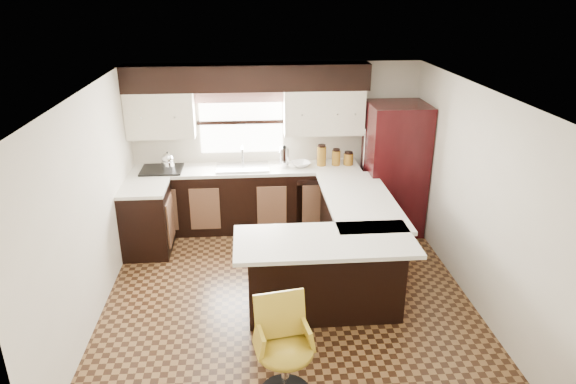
{
  "coord_description": "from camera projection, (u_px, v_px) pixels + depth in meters",
  "views": [
    {
      "loc": [
        -0.4,
        -5.14,
        3.38
      ],
      "look_at": [
        0.04,
        0.45,
        1.13
      ],
      "focal_mm": 32.0,
      "sensor_mm": 36.0,
      "label": 1
    }
  ],
  "objects": [
    {
      "name": "window_pane",
      "position": [
        241.0,
        122.0,
        7.45
      ],
      "size": [
        1.2,
        0.02,
        0.9
      ],
      "primitive_type": "cube",
      "color": "white",
      "rests_on": "wall_back"
    },
    {
      "name": "canister_large",
      "position": [
        322.0,
        156.0,
        7.47
      ],
      "size": [
        0.13,
        0.13,
        0.29
      ],
      "primitive_type": "cylinder",
      "color": "brown",
      "rests_on": "counter_back"
    },
    {
      "name": "refrigerator",
      "position": [
        394.0,
        169.0,
        7.38
      ],
      "size": [
        0.81,
        0.78,
        1.89
      ],
      "primitive_type": "cube",
      "color": "black",
      "rests_on": "floor"
    },
    {
      "name": "counter_left",
      "position": [
        143.0,
        188.0,
        6.73
      ],
      "size": [
        0.6,
        0.7,
        0.04
      ],
      "primitive_type": "cube",
      "color": "silver",
      "rests_on": "base_cab_left"
    },
    {
      "name": "dishwasher",
      "position": [
        317.0,
        206.0,
        7.42
      ],
      "size": [
        0.58,
        0.03,
        0.78
      ],
      "primitive_type": "cube",
      "color": "black",
      "rests_on": "floor"
    },
    {
      "name": "peninsula_return",
      "position": [
        324.0,
        276.0,
        5.58
      ],
      "size": [
        1.65,
        0.6,
        0.9
      ],
      "primitive_type": "cube",
      "color": "black",
      "rests_on": "floor"
    },
    {
      "name": "peninsula_long",
      "position": [
        354.0,
        234.0,
        6.52
      ],
      "size": [
        0.6,
        1.95,
        0.9
      ],
      "primitive_type": "cube",
      "color": "black",
      "rests_on": "floor"
    },
    {
      "name": "bar_chair",
      "position": [
        285.0,
        352.0,
        4.41
      ],
      "size": [
        0.57,
        0.57,
        0.93
      ],
      "primitive_type": null,
      "rotation": [
        0.0,
        0.0,
        0.17
      ],
      "color": "gold",
      "rests_on": "floor"
    },
    {
      "name": "canister_small",
      "position": [
        348.0,
        159.0,
        7.52
      ],
      "size": [
        0.14,
        0.14,
        0.17
      ],
      "primitive_type": "cylinder",
      "color": "brown",
      "rests_on": "counter_back"
    },
    {
      "name": "wall_right",
      "position": [
        474.0,
        196.0,
        5.76
      ],
      "size": [
        0.0,
        4.4,
        4.4
      ],
      "primitive_type": "plane",
      "rotation": [
        1.57,
        0.0,
        -1.57
      ],
      "color": "beige",
      "rests_on": "floor"
    },
    {
      "name": "valance",
      "position": [
        240.0,
        96.0,
        7.27
      ],
      "size": [
        1.3,
        0.06,
        0.18
      ],
      "primitive_type": "cube",
      "color": "#D19B93",
      "rests_on": "wall_back"
    },
    {
      "name": "floor",
      "position": [
        287.0,
        295.0,
        6.05
      ],
      "size": [
        4.4,
        4.4,
        0.0
      ],
      "primitive_type": "plane",
      "color": "#49301A",
      "rests_on": "ground"
    },
    {
      "name": "upper_cab_right",
      "position": [
        324.0,
        112.0,
        7.33
      ],
      "size": [
        1.14,
        0.35,
        0.64
      ],
      "primitive_type": "cube",
      "color": "beige",
      "rests_on": "wall_back"
    },
    {
      "name": "upper_cab_left",
      "position": [
        161.0,
        115.0,
        7.16
      ],
      "size": [
        0.94,
        0.35,
        0.64
      ],
      "primitive_type": "cube",
      "color": "beige",
      "rests_on": "wall_back"
    },
    {
      "name": "base_cab_left",
      "position": [
        147.0,
        221.0,
        6.9
      ],
      "size": [
        0.6,
        0.7,
        0.9
      ],
      "primitive_type": "cube",
      "color": "black",
      "rests_on": "floor"
    },
    {
      "name": "counter_pen_long",
      "position": [
        360.0,
        200.0,
        6.35
      ],
      "size": [
        0.84,
        1.95,
        0.04
      ],
      "primitive_type": "cube",
      "color": "silver",
      "rests_on": "peninsula_long"
    },
    {
      "name": "percolator",
      "position": [
        284.0,
        157.0,
        7.41
      ],
      "size": [
        0.14,
        0.14,
        0.29
      ],
      "primitive_type": "cylinder",
      "color": "silver",
      "rests_on": "counter_back"
    },
    {
      "name": "cooktop",
      "position": [
        162.0,
        170.0,
        7.31
      ],
      "size": [
        0.58,
        0.5,
        0.02
      ],
      "primitive_type": "cube",
      "color": "black",
      "rests_on": "counter_back"
    },
    {
      "name": "wall_front",
      "position": [
        312.0,
        324.0,
        3.57
      ],
      "size": [
        4.4,
        0.0,
        4.4
      ],
      "primitive_type": "plane",
      "rotation": [
        -1.57,
        0.0,
        0.0
      ],
      "color": "beige",
      "rests_on": "floor"
    },
    {
      "name": "counter_back",
      "position": [
        246.0,
        169.0,
        7.43
      ],
      "size": [
        3.3,
        0.6,
        0.04
      ],
      "primitive_type": "cube",
      "color": "silver",
      "rests_on": "base_cab_back"
    },
    {
      "name": "mixing_bowl",
      "position": [
        301.0,
        164.0,
        7.47
      ],
      "size": [
        0.34,
        0.34,
        0.07
      ],
      "primitive_type": "imported",
      "rotation": [
        0.0,
        0.0,
        0.3
      ],
      "color": "white",
      "rests_on": "counter_back"
    },
    {
      "name": "kettle",
      "position": [
        168.0,
        160.0,
        7.26
      ],
      "size": [
        0.18,
        0.18,
        0.25
      ],
      "primitive_type": null,
      "color": "silver",
      "rests_on": "cooktop"
    },
    {
      "name": "counter_pen_return",
      "position": [
        325.0,
        241.0,
        5.32
      ],
      "size": [
        1.89,
        0.84,
        0.04
      ],
      "primitive_type": "cube",
      "color": "silver",
      "rests_on": "peninsula_return"
    },
    {
      "name": "base_cab_back",
      "position": [
        247.0,
        199.0,
        7.6
      ],
      "size": [
        3.3,
        0.6,
        0.9
      ],
      "primitive_type": "cube",
      "color": "black",
      "rests_on": "floor"
    },
    {
      "name": "soffit",
      "position": [
        247.0,
        77.0,
        7.06
      ],
      "size": [
        3.4,
        0.35,
        0.36
      ],
      "primitive_type": "cube",
      "color": "black",
      "rests_on": "wall_back"
    },
    {
      "name": "wall_left",
      "position": [
        91.0,
        208.0,
        5.45
      ],
      "size": [
        0.0,
        4.4,
        4.4
      ],
      "primitive_type": "plane",
      "rotation": [
        1.57,
        0.0,
        1.57
      ],
      "color": "beige",
      "rests_on": "floor"
    },
    {
      "name": "canister_med",
      "position": [
        336.0,
        158.0,
        7.5
      ],
      "size": [
        0.12,
        0.12,
        0.22
      ],
      "primitive_type": "cylinder",
      "color": "brown",
      "rests_on": "counter_back"
    },
    {
      "name": "ceiling",
      "position": [
        287.0,
        92.0,
        5.15
      ],
      "size": [
        4.4,
        4.4,
        0.0
      ],
      "primitive_type": "plane",
      "rotation": [
        3.14,
        0.0,
        0.0
      ],
      "color": "silver",
      "rests_on": "wall_back"
    },
    {
      "name": "wall_back",
      "position": [
        276.0,
        144.0,
        7.64
      ],
      "size": [
        4.4,
        0.0,
        4.4
      ],
      "primitive_type": "plane",
      "rotation": [
        1.57,
        0.0,
        0.0
      ],
      "color": "beige",
      "rests_on": "floor"
    },
    {
      "name": "sink",
      "position": [
        243.0,
        167.0,
        7.39
      ],
      "size": [
        0.75,
        0.45,
        0.03
      ],
      "primitive_type": "cube",
      "color": "#B2B2B7",
      "rests_on": "counter_back"
    }
  ]
}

